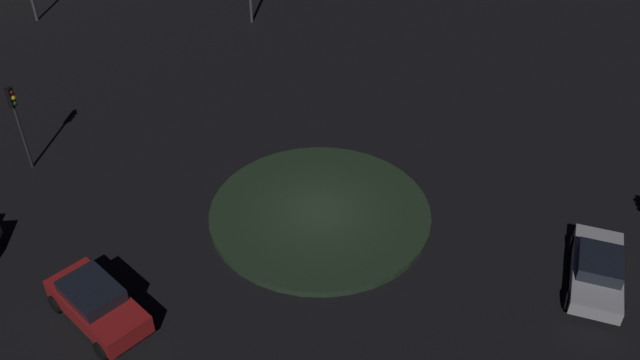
{
  "coord_description": "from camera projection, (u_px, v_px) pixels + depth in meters",
  "views": [
    {
      "loc": [
        -1.11,
        -22.2,
        19.14
      ],
      "look_at": [
        0.0,
        0.0,
        1.91
      ],
      "focal_mm": 38.77,
      "sensor_mm": 36.0,
      "label": 1
    }
  ],
  "objects": [
    {
      "name": "ground_plane",
      "position": [
        320.0,
        215.0,
        29.29
      ],
      "size": [
        115.44,
        115.44,
        0.0
      ],
      "primitive_type": "plane",
      "color": "black"
    },
    {
      "name": "roundabout_island",
      "position": [
        320.0,
        213.0,
        29.21
      ],
      "size": [
        9.36,
        9.36,
        0.26
      ],
      "primitive_type": "cylinder",
      "color": "#263823",
      "rests_on": "ground_plane"
    },
    {
      "name": "car_silver",
      "position": [
        597.0,
        270.0,
        25.73
      ],
      "size": [
        3.31,
        4.79,
        1.41
      ],
      "rotation": [
        0.0,
        0.0,
        4.33
      ],
      "color": "silver",
      "rests_on": "ground_plane"
    },
    {
      "name": "traffic_light_west",
      "position": [
        16.0,
        112.0,
        30.21
      ],
      "size": [
        0.39,
        0.35,
        4.18
      ],
      "rotation": [
        0.0,
        0.0,
        -0.3
      ],
      "color": "#2D2D2D",
      "rests_on": "ground_plane"
    },
    {
      "name": "car_red",
      "position": [
        97.0,
        303.0,
        24.28
      ],
      "size": [
        4.17,
        4.28,
        1.57
      ],
      "rotation": [
        0.0,
        0.0,
        2.32
      ],
      "color": "red",
      "rests_on": "ground_plane"
    }
  ]
}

